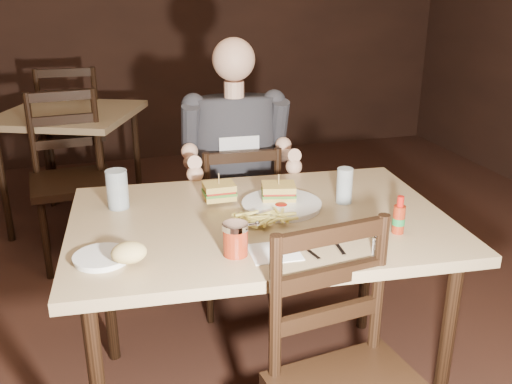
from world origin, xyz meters
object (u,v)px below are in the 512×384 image
object	(u,v)px
diner	(236,137)
hot_sauce	(399,215)
main_table	(260,236)
bg_chair_near	(72,182)
bg_chair_far	(73,132)
bg_table	(69,125)
syrup_dispenser	(235,239)
dinner_plate	(282,206)
side_plate	(102,258)
glass_left	(117,189)
chair_far	(236,224)
glass_right	(344,186)

from	to	relation	value
diner	hot_sauce	bearing A→B (deg)	-67.23
main_table	bg_chair_near	bearing A→B (deg)	115.78
bg_chair_far	hot_sauce	world-z (taller)	bg_chair_far
bg_table	syrup_dispenser	size ratio (longest dim) A/B	10.09
bg_chair_far	bg_chair_near	bearing A→B (deg)	91.29
dinner_plate	side_plate	bearing A→B (deg)	-159.78
bg_table	glass_left	distance (m)	1.75
chair_far	bg_table	bearing A→B (deg)	-55.41
bg_chair_near	dinner_plate	distance (m)	1.59
chair_far	glass_left	world-z (taller)	glass_left
syrup_dispenser	glass_left	bearing A→B (deg)	127.72
bg_chair_near	glass_left	xyz separation A→B (m)	(0.21, -1.18, 0.36)
bg_table	chair_far	xyz separation A→B (m)	(0.77, -1.26, -0.25)
hot_sauce	syrup_dispenser	distance (m)	0.56
glass_left	glass_right	bearing A→B (deg)	-12.98
hot_sauce	chair_far	bearing A→B (deg)	108.57
glass_right	syrup_dispenser	distance (m)	0.59
bg_table	bg_chair_far	bearing A→B (deg)	90.00
main_table	diner	size ratio (longest dim) A/B	1.59
bg_chair_far	syrup_dispenser	world-z (taller)	bg_chair_far
bg_table	hot_sauce	distance (m)	2.48
bg_table	diner	distance (m)	1.53
main_table	dinner_plate	world-z (taller)	dinner_plate
side_plate	bg_chair_far	bearing A→B (deg)	92.78
hot_sauce	side_plate	distance (m)	0.97
glass_left	glass_right	xyz separation A→B (m)	(0.82, -0.19, -0.00)
bg_table	main_table	bearing A→B (deg)	-70.82
side_plate	bg_chair_near	bearing A→B (deg)	94.70
glass_left	syrup_dispenser	distance (m)	0.59
glass_left	bg_table	bearing A→B (deg)	96.88
main_table	side_plate	distance (m)	0.59
bg_table	syrup_dispenser	distance (m)	2.29
chair_far	side_plate	distance (m)	1.14
main_table	chair_far	bearing A→B (deg)	82.97
glass_left	glass_right	size ratio (longest dim) A/B	1.07
glass_left	syrup_dispenser	bearing A→B (deg)	-56.88
diner	hot_sauce	xyz separation A→B (m)	(0.32, -0.91, -0.05)
bg_table	chair_far	size ratio (longest dim) A/B	1.22
main_table	diner	world-z (taller)	diner
dinner_plate	glass_left	world-z (taller)	glass_left
syrup_dispenser	main_table	bearing A→B (deg)	63.10
dinner_plate	hot_sauce	xyz separation A→B (m)	(0.30, -0.32, 0.06)
chair_far	bg_chair_near	distance (m)	1.05
bg_table	hot_sauce	world-z (taller)	hot_sauce
chair_far	diner	bearing A→B (deg)	90.00
bg_chair_near	side_plate	distance (m)	1.62
bg_table	bg_chair_near	world-z (taller)	bg_chair_near
bg_table	glass_left	bearing A→B (deg)	-83.12
bg_table	glass_left	size ratio (longest dim) A/B	7.26
bg_chair_near	hot_sauce	world-z (taller)	bg_chair_near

